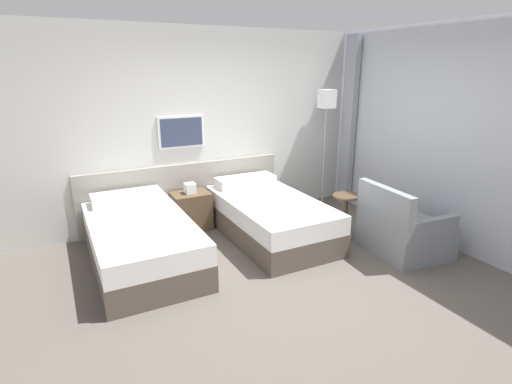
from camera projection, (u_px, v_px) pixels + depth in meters
The scene contains 9 objects.
ground_plane at pixel (289, 278), 4.30m from camera, with size 16.00×16.00×0.00m, color #5B544C.
wall_headboard at pixel (211, 131), 5.68m from camera, with size 10.00×0.10×2.70m.
wall_window at pixel (456, 139), 4.80m from camera, with size 0.21×4.58×2.70m.
bed_near_door at pixel (141, 241), 4.55m from camera, with size 1.07×1.96×0.65m.
bed_near_window at pixel (269, 217), 5.28m from camera, with size 1.07×1.96×0.65m.
nightstand at pixel (191, 210), 5.54m from camera, with size 0.51×0.39×0.66m.
floor_lamp at pixel (326, 113), 5.94m from camera, with size 0.24×0.24×1.86m.
side_table at pixel (346, 209), 5.19m from camera, with size 0.36×0.36×0.60m.
armchair at pixel (402, 232), 4.82m from camera, with size 0.88×0.95×0.86m.
Camera 1 is at (-2.07, -3.23, 2.17)m, focal length 28.00 mm.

